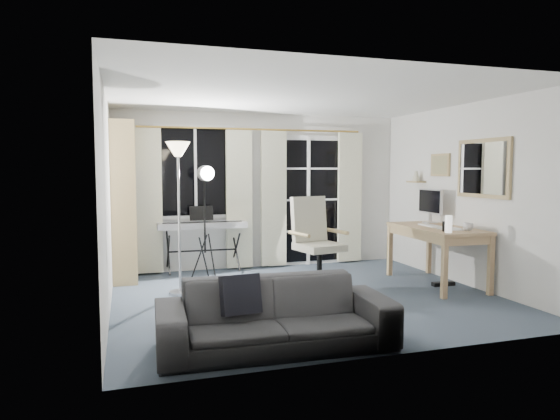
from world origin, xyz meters
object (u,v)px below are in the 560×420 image
(bookshelf, at_px, (120,205))
(desk, at_px, (437,234))
(office_chair, at_px, (314,235))
(sofa, at_px, (275,303))
(torchiere_lamp, at_px, (178,172))
(mug, at_px, (468,226))
(monitor, at_px, (430,202))
(studio_light, at_px, (206,186))
(keyboard_piano, at_px, (202,226))

(bookshelf, height_order, desk, bookshelf)
(office_chair, relative_size, sofa, 0.58)
(bookshelf, bearing_deg, sofa, -67.37)
(bookshelf, distance_m, torchiere_lamp, 1.38)
(mug, distance_m, sofa, 3.09)
(desk, relative_size, mug, 11.59)
(desk, relative_size, monitor, 2.63)
(bookshelf, bearing_deg, studio_light, -16.46)
(studio_light, height_order, office_chair, studio_light)
(keyboard_piano, distance_m, sofa, 3.26)
(sofa, bearing_deg, studio_light, 95.23)
(bookshelf, xyz_separation_m, torchiere_lamp, (0.69, -1.10, 0.47))
(torchiere_lamp, height_order, studio_light, torchiere_lamp)
(studio_light, bearing_deg, keyboard_piano, 74.84)
(mug, bearing_deg, studio_light, 149.44)
(keyboard_piano, distance_m, mug, 3.64)
(studio_light, bearing_deg, sofa, -102.59)
(office_chair, bearing_deg, torchiere_lamp, 159.42)
(torchiere_lamp, xyz_separation_m, mug, (3.42, -1.02, -0.67))
(office_chair, distance_m, desk, 1.67)
(bookshelf, relative_size, sofa, 1.07)
(torchiere_lamp, bearing_deg, mug, -16.59)
(desk, bearing_deg, keyboard_piano, 153.01)
(desk, bearing_deg, sofa, -146.87)
(torchiere_lamp, bearing_deg, office_chair, -8.15)
(keyboard_piano, bearing_deg, bookshelf, -179.67)
(torchiere_lamp, xyz_separation_m, monitor, (3.51, -0.07, -0.43))
(torchiere_lamp, distance_m, office_chair, 1.87)
(sofa, bearing_deg, torchiere_lamp, 107.60)
(bookshelf, relative_size, office_chair, 1.84)
(sofa, bearing_deg, bookshelf, 113.83)
(bookshelf, bearing_deg, desk, -20.67)
(desk, bearing_deg, studio_light, 158.55)
(office_chair, distance_m, sofa, 2.23)
(torchiere_lamp, distance_m, keyboard_piano, 1.42)
(office_chair, bearing_deg, bookshelf, 138.01)
(office_chair, bearing_deg, monitor, -7.09)
(monitor, bearing_deg, desk, -111.41)
(office_chair, height_order, monitor, monitor)
(torchiere_lamp, relative_size, mug, 14.69)
(studio_light, xyz_separation_m, desk, (2.87, -1.26, -0.62))
(bookshelf, height_order, office_chair, bookshelf)
(torchiere_lamp, height_order, monitor, torchiere_lamp)
(bookshelf, bearing_deg, torchiere_lamp, -56.60)
(mug, bearing_deg, torchiere_lamp, 163.41)
(torchiere_lamp, distance_m, monitor, 3.54)
(mug, bearing_deg, keyboard_piano, 144.74)
(bookshelf, height_order, studio_light, bookshelf)
(studio_light, xyz_separation_m, monitor, (3.07, -0.81, -0.23))
(office_chair, height_order, mug, office_chair)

